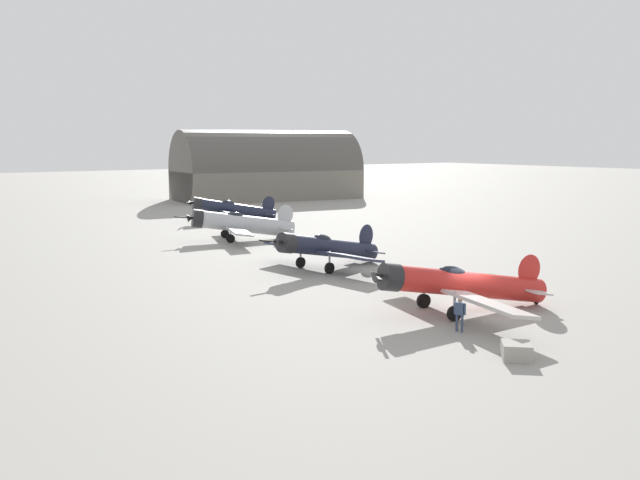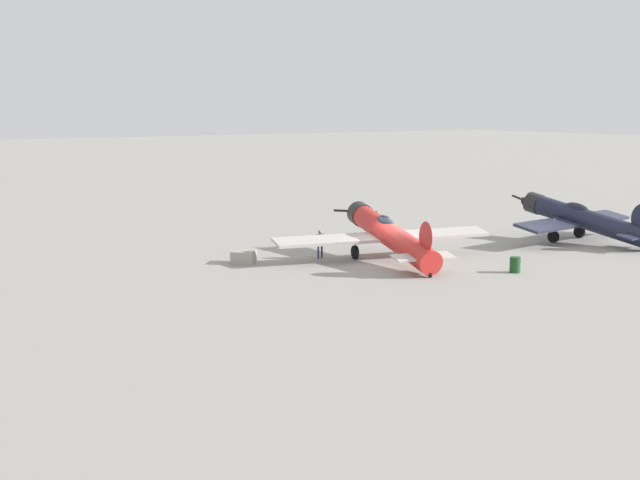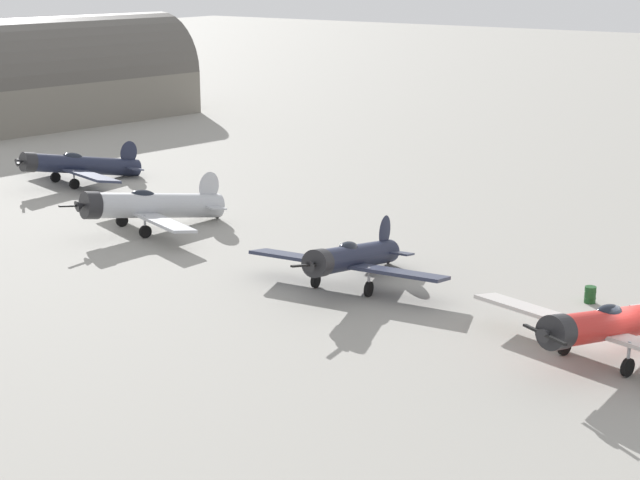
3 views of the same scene
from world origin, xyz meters
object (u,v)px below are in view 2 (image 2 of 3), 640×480
at_px(ground_crew_mechanic, 320,241).
at_px(fuel_drum, 515,265).
at_px(equipment_crate, 244,257).
at_px(airplane_foreground, 388,234).
at_px(airplane_mid_apron, 582,219).

relative_size(ground_crew_mechanic, fuel_drum, 1.98).
bearing_deg(equipment_crate, airplane_foreground, 151.00).
bearing_deg(fuel_drum, airplane_foreground, -61.82).
distance_m(airplane_foreground, equipment_crate, 8.44).
relative_size(airplane_foreground, fuel_drum, 15.61).
distance_m(ground_crew_mechanic, equipment_crate, 4.66).
height_order(equipment_crate, fuel_drum, fuel_drum).
relative_size(airplane_foreground, equipment_crate, 7.64).
height_order(airplane_foreground, fuel_drum, airplane_foreground).
bearing_deg(ground_crew_mechanic, airplane_mid_apron, -116.40).
height_order(airplane_foreground, airplane_mid_apron, airplane_mid_apron).
distance_m(airplane_mid_apron, ground_crew_mechanic, 18.25).
distance_m(airplane_mid_apron, equipment_crate, 22.89).
height_order(ground_crew_mechanic, fuel_drum, ground_crew_mechanic).
bearing_deg(airplane_foreground, fuel_drum, -138.31).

